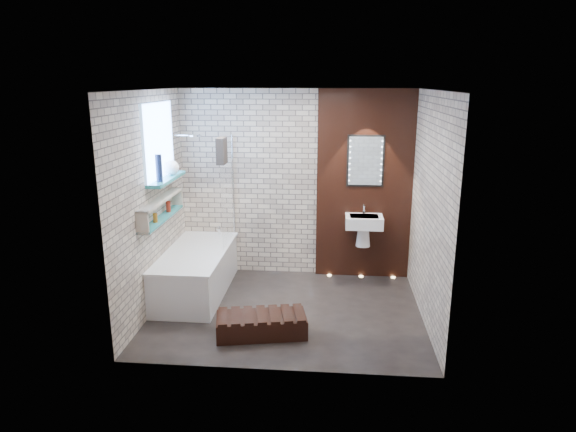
# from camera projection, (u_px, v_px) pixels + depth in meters

# --- Properties ---
(ground) EXTENTS (3.20, 3.20, 0.00)m
(ground) POSITION_uv_depth(u_px,v_px,m) (287.00, 311.00, 6.16)
(ground) COLOR black
(ground) RESTS_ON ground
(room_shell) EXTENTS (3.24, 3.20, 2.60)m
(room_shell) POSITION_uv_depth(u_px,v_px,m) (287.00, 207.00, 5.82)
(room_shell) COLOR gray
(room_shell) RESTS_ON ground
(walnut_panel) EXTENTS (1.30, 0.06, 2.60)m
(walnut_panel) POSITION_uv_depth(u_px,v_px,m) (364.00, 186.00, 6.96)
(walnut_panel) COLOR black
(walnut_panel) RESTS_ON ground
(clerestory_window) EXTENTS (0.18, 1.00, 0.94)m
(clerestory_window) POSITION_uv_depth(u_px,v_px,m) (160.00, 149.00, 6.14)
(clerestory_window) COLOR #7FADE0
(clerestory_window) RESTS_ON room_shell
(display_niche) EXTENTS (0.14, 1.30, 0.26)m
(display_niche) POSITION_uv_depth(u_px,v_px,m) (162.00, 209.00, 6.12)
(display_niche) COLOR teal
(display_niche) RESTS_ON room_shell
(bathtub) EXTENTS (0.79, 1.74, 0.70)m
(bathtub) POSITION_uv_depth(u_px,v_px,m) (196.00, 272.00, 6.62)
(bathtub) COLOR white
(bathtub) RESTS_ON ground
(bath_screen) EXTENTS (0.01, 0.78, 1.40)m
(bath_screen) POSITION_uv_depth(u_px,v_px,m) (228.00, 191.00, 6.76)
(bath_screen) COLOR white
(bath_screen) RESTS_ON bathtub
(towel) EXTENTS (0.10, 0.25, 0.33)m
(towel) POSITION_uv_depth(u_px,v_px,m) (222.00, 151.00, 6.33)
(towel) COLOR black
(towel) RESTS_ON bath_screen
(shower_head) EXTENTS (0.18, 0.18, 0.02)m
(shower_head) POSITION_uv_depth(u_px,v_px,m) (195.00, 135.00, 6.67)
(shower_head) COLOR silver
(shower_head) RESTS_ON room_shell
(washbasin) EXTENTS (0.50, 0.36, 0.58)m
(washbasin) POSITION_uv_depth(u_px,v_px,m) (364.00, 226.00, 6.91)
(washbasin) COLOR white
(washbasin) RESTS_ON walnut_panel
(led_mirror) EXTENTS (0.50, 0.02, 0.70)m
(led_mirror) POSITION_uv_depth(u_px,v_px,m) (366.00, 161.00, 6.84)
(led_mirror) COLOR black
(led_mirror) RESTS_ON walnut_panel
(walnut_step) EXTENTS (1.04, 0.61, 0.22)m
(walnut_step) POSITION_uv_depth(u_px,v_px,m) (261.00, 325.00, 5.57)
(walnut_step) COLOR black
(walnut_step) RESTS_ON ground
(niche_bottles) EXTENTS (0.06, 0.54, 0.14)m
(niche_bottles) POSITION_uv_depth(u_px,v_px,m) (163.00, 211.00, 6.18)
(niche_bottles) COLOR #9B5917
(niche_bottles) RESTS_ON display_niche
(sill_vases) EXTENTS (0.18, 0.60, 0.32)m
(sill_vases) POSITION_uv_depth(u_px,v_px,m) (169.00, 168.00, 6.27)
(sill_vases) COLOR white
(sill_vases) RESTS_ON clerestory_window
(floor_uplights) EXTENTS (0.96, 0.06, 0.01)m
(floor_uplights) POSITION_uv_depth(u_px,v_px,m) (361.00, 276.00, 7.23)
(floor_uplights) COLOR #FFD899
(floor_uplights) RESTS_ON ground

